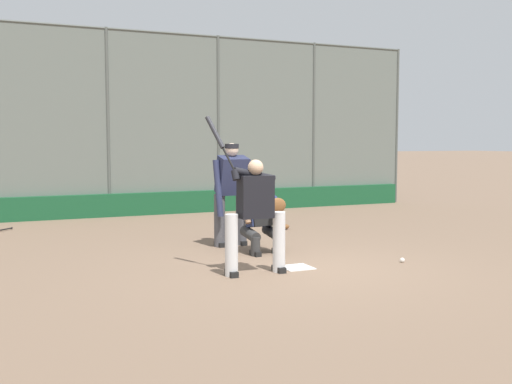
# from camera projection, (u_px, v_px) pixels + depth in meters

# --- Properties ---
(ground_plane) EXTENTS (160.00, 160.00, 0.00)m
(ground_plane) POSITION_uv_depth(u_px,v_px,m) (297.00, 268.00, 8.80)
(ground_plane) COLOR #7A604C
(home_plate_marker) EXTENTS (0.43, 0.43, 0.01)m
(home_plate_marker) POSITION_uv_depth(u_px,v_px,m) (297.00, 267.00, 8.80)
(home_plate_marker) COLOR white
(home_plate_marker) RESTS_ON ground_plane
(backstop_fence) EXTENTS (14.43, 0.08, 4.60)m
(backstop_fence) POSITION_uv_depth(u_px,v_px,m) (165.00, 120.00, 15.18)
(backstop_fence) COLOR #515651
(backstop_fence) RESTS_ON ground_plane
(padding_wall) EXTENTS (14.07, 0.18, 0.56)m
(padding_wall) POSITION_uv_depth(u_px,v_px,m) (167.00, 203.00, 15.27)
(padding_wall) COLOR #19512D
(padding_wall) RESTS_ON ground_plane
(bleachers_beyond) EXTENTS (10.05, 3.05, 1.80)m
(bleachers_beyond) POSITION_uv_depth(u_px,v_px,m) (129.00, 184.00, 17.80)
(bleachers_beyond) COLOR slate
(bleachers_beyond) RESTS_ON ground_plane
(batter_at_plate) EXTENTS (1.04, 0.64, 2.21)m
(batter_at_plate) POSITION_uv_depth(u_px,v_px,m) (255.00, 212.00, 8.32)
(batter_at_plate) COLOR silver
(batter_at_plate) RESTS_ON ground_plane
(catcher_behind_plate) EXTENTS (0.64, 0.74, 1.20)m
(catcher_behind_plate) POSITION_uv_depth(u_px,v_px,m) (262.00, 216.00, 9.91)
(catcher_behind_plate) COLOR #333333
(catcher_behind_plate) RESTS_ON ground_plane
(umpire_home) EXTENTS (0.74, 0.46, 1.82)m
(umpire_home) POSITION_uv_depth(u_px,v_px,m) (232.00, 191.00, 10.54)
(umpire_home) COLOR #4C4C51
(umpire_home) RESTS_ON ground_plane
(fielding_glove_on_dirt) EXTENTS (0.33, 0.25, 0.12)m
(fielding_glove_on_dirt) POSITION_uv_depth(u_px,v_px,m) (282.00, 227.00, 12.60)
(fielding_glove_on_dirt) COLOR brown
(fielding_glove_on_dirt) RESTS_ON ground_plane
(baseball_loose) EXTENTS (0.07, 0.07, 0.07)m
(baseball_loose) POSITION_uv_depth(u_px,v_px,m) (402.00, 260.00, 9.18)
(baseball_loose) COLOR white
(baseball_loose) RESTS_ON ground_plane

